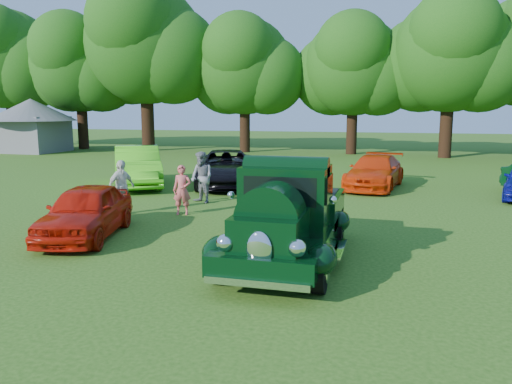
% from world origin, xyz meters
% --- Properties ---
extents(ground, '(120.00, 120.00, 0.00)m').
position_xyz_m(ground, '(0.00, 0.00, 0.00)').
color(ground, '#265112').
rests_on(ground, ground).
extents(hero_pickup, '(2.41, 5.17, 2.02)m').
position_xyz_m(hero_pickup, '(1.53, -0.50, 0.87)').
color(hero_pickup, black).
rests_on(hero_pickup, ground).
extents(red_convertible, '(2.40, 4.08, 1.30)m').
position_xyz_m(red_convertible, '(-3.67, 0.09, 0.65)').
color(red_convertible, '#B71607').
rests_on(red_convertible, ground).
extents(back_car_lime, '(4.01, 5.17, 1.64)m').
position_xyz_m(back_car_lime, '(-6.46, 7.92, 0.82)').
color(back_car_lime, '#4CCD1B').
rests_on(back_car_lime, ground).
extents(back_car_black, '(3.98, 5.80, 1.47)m').
position_xyz_m(back_car_black, '(-2.95, 8.92, 0.74)').
color(back_car_black, black).
rests_on(back_car_black, ground).
extents(back_car_orange, '(2.53, 4.76, 1.31)m').
position_xyz_m(back_car_orange, '(2.97, 9.94, 0.66)').
color(back_car_orange, red).
rests_on(back_car_orange, ground).
extents(spectator_pink, '(0.61, 0.47, 1.50)m').
position_xyz_m(spectator_pink, '(-2.44, 3.18, 0.75)').
color(spectator_pink, '#D05856').
rests_on(spectator_pink, ground).
extents(spectator_grey, '(1.06, 1.00, 1.74)m').
position_xyz_m(spectator_grey, '(-2.56, 5.11, 0.87)').
color(spectator_grey, gray).
rests_on(spectator_grey, ground).
extents(spectator_white, '(0.72, 1.05, 1.65)m').
position_xyz_m(spectator_white, '(-4.21, 2.73, 0.82)').
color(spectator_white, white).
rests_on(spectator_white, ground).
extents(gazebo, '(6.40, 6.40, 3.90)m').
position_xyz_m(gazebo, '(-22.00, 21.00, 2.40)').
color(gazebo, slate).
rests_on(gazebo, ground).
extents(tree_line, '(62.17, 9.47, 12.26)m').
position_xyz_m(tree_line, '(-2.04, 24.80, 6.87)').
color(tree_line, black).
rests_on(tree_line, ground).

